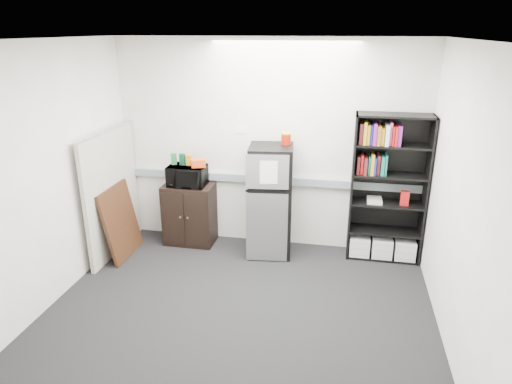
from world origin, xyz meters
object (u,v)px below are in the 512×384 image
(bookshelf, at_px, (388,190))
(cabinet, at_px, (190,214))
(microwave, at_px, (187,176))
(refrigerator, at_px, (270,201))
(cubicle_partition, at_px, (112,193))

(bookshelf, relative_size, cabinet, 2.23)
(microwave, distance_m, refrigerator, 1.15)
(microwave, bearing_deg, cabinet, 89.51)
(bookshelf, xyz_separation_m, refrigerator, (-1.44, -0.14, -0.20))
(cubicle_partition, xyz_separation_m, refrigerator, (1.99, 0.34, -0.10))
(cubicle_partition, height_order, refrigerator, cubicle_partition)
(cubicle_partition, bearing_deg, microwave, 24.93)
(cubicle_partition, height_order, microwave, cubicle_partition)
(cabinet, bearing_deg, bookshelf, 1.44)
(cubicle_partition, xyz_separation_m, microwave, (0.87, 0.40, 0.15))
(bookshelf, relative_size, refrigerator, 1.29)
(bookshelf, bearing_deg, refrigerator, -174.25)
(cubicle_partition, bearing_deg, bookshelf, 8.06)
(bookshelf, distance_m, cabinet, 2.61)
(bookshelf, distance_m, microwave, 2.56)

